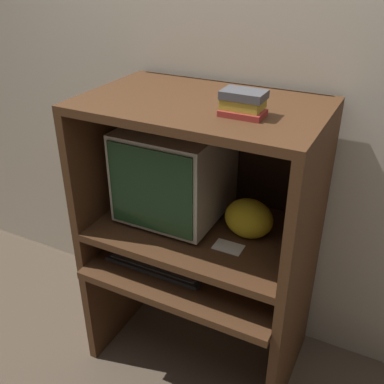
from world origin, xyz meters
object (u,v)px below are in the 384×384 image
Objects in this scene: crt_monitor at (175,171)px; snack_bag at (249,218)px; keyboard at (156,265)px; book_stack at (243,103)px; mouse at (221,283)px.

crt_monitor reaches higher than snack_bag.
crt_monitor is at bearing 91.65° from keyboard.
book_stack reaches higher than keyboard.
snack_bag is at bearing 80.86° from book_stack.
keyboard is 6.70× the size of mouse.
keyboard is (0.01, -0.21, -0.39)m from crt_monitor.
book_stack is (-0.02, -0.11, 0.55)m from snack_bag.
keyboard is 2.22× the size of snack_bag.
snack_bag reaches higher than mouse.
crt_monitor is 0.45m from keyboard.
snack_bag is (0.37, 0.19, 0.26)m from keyboard.
book_stack is at bearing 12.65° from keyboard.
mouse is (0.32, 0.01, 0.00)m from keyboard.
crt_monitor is at bearing 160.06° from book_stack.
book_stack is at bearing -99.14° from snack_bag.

